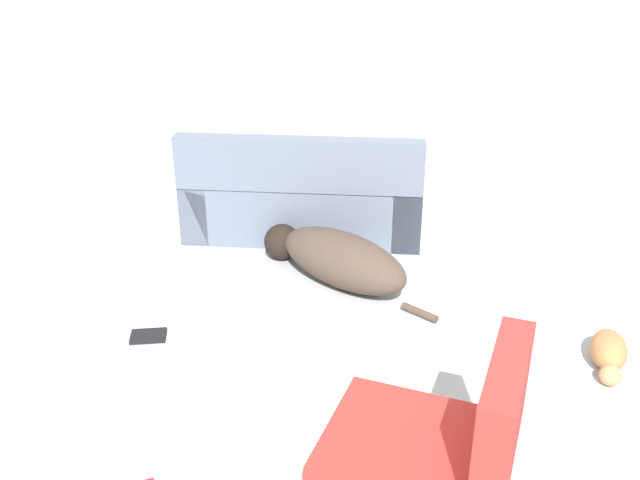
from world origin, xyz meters
TOP-DOWN VIEW (x-y plane):
  - wall_back at (0.00, 3.89)m, footprint 6.47×0.06m
  - couch at (-0.44, 3.33)m, footprint 1.71×0.86m
  - dog at (-0.14, 2.52)m, footprint 1.21×0.95m
  - cat at (1.37, 1.72)m, footprint 0.24×0.49m
  - book_black at (-1.14, 1.74)m, footprint 0.22×0.17m
  - side_chair at (0.35, 0.50)m, footprint 0.81×0.72m

SIDE VIEW (x-z plane):
  - book_black at x=-1.14m, z-range 0.00..0.02m
  - cat at x=1.37m, z-range 0.00..0.17m
  - dog at x=-0.14m, z-range -0.01..0.34m
  - couch at x=-0.44m, z-range -0.13..0.68m
  - side_chair at x=0.35m, z-range -0.15..0.72m
  - wall_back at x=0.00m, z-range 0.00..2.62m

